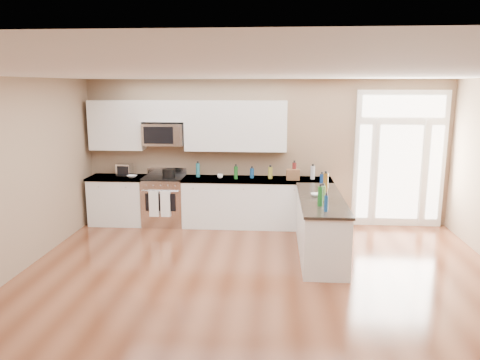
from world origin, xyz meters
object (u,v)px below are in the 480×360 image
Objects in this scene: kitchen_range at (165,200)px; stockpot at (169,173)px; toaster_oven at (125,170)px; peninsula_cabinet at (320,228)px.

stockpot reaches higher than kitchen_range.
kitchen_range is at bearing 1.47° from toaster_oven.
toaster_oven is at bearing 168.77° from stockpot.
toaster_oven is at bearing 174.63° from kitchen_range.
toaster_oven is (-3.67, 1.52, 0.63)m from peninsula_cabinet.
peninsula_cabinet is 2.15× the size of kitchen_range.
stockpot is (-2.75, 1.34, 0.61)m from peninsula_cabinet.
peninsula_cabinet is 8.23× the size of toaster_oven.
toaster_oven reaches higher than peninsula_cabinet.
kitchen_range is at bearing 139.70° from stockpot.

